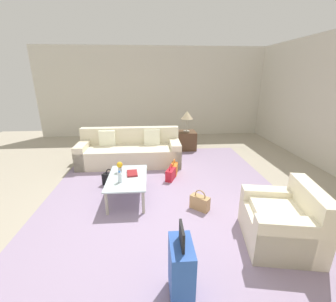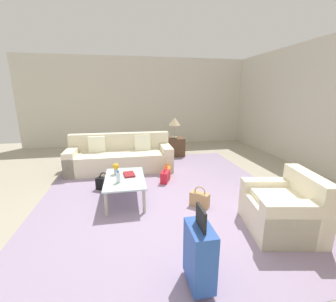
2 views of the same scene
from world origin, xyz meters
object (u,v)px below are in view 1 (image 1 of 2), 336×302
handbag_orange (174,169)px  armchair (285,223)px  coffee_table (127,180)px  handbag_tan (200,202)px  couch (130,151)px  handbag_black (110,179)px  flower_vase (120,166)px  water_bottle (120,177)px  table_lamp (187,116)px  handbag_red (171,174)px  suitcase_blue (181,269)px  coffee_table_book (132,173)px  side_table (186,140)px

handbag_orange → armchair: bearing=27.9°
coffee_table → handbag_tan: (0.45, 1.23, -0.25)m
coffee_table → handbag_tan: 1.33m
couch → handbag_black: bearing=-13.8°
flower_vase → handbag_black: (-0.33, -0.26, -0.42)m
flower_vase → handbag_black: 0.59m
flower_vase → handbag_black: size_ratio=0.57×
armchair → handbag_black: size_ratio=3.02×
water_bottle → flower_vase: 0.42m
coffee_table → table_lamp: 3.24m
armchair → handbag_red: size_ratio=3.02×
water_bottle → handbag_black: size_ratio=0.57×
suitcase_blue → armchair: bearing=115.2°
armchair → coffee_table_book: bearing=-124.5°
handbag_red → handbag_orange: (-0.29, 0.10, 0.00)m
coffee_table_book → handbag_red: coffee_table_book is taller
coffee_table → handbag_red: bearing=130.1°
water_bottle → handbag_red: water_bottle is taller
coffee_table_book → table_lamp: bearing=145.0°
armchair → handbag_orange: (-2.30, -1.22, -0.16)m
water_bottle → handbag_black: water_bottle is taller
coffee_table_book → handbag_red: bearing=120.5°
coffee_table_book → handbag_tan: 1.32m
flower_vase → suitcase_blue: size_ratio=0.24×
water_bottle → handbag_black: (-0.75, -0.31, -0.39)m
couch → handbag_black: size_ratio=6.97×
suitcase_blue → handbag_tan: 1.65m
flower_vase → handbag_red: flower_vase is taller
coffee_table → side_table: 3.18m
coffee_table → handbag_tan: coffee_table is taller
coffee_table → water_bottle: 0.27m
couch → handbag_tan: 2.62m
suitcase_blue → handbag_orange: (-2.99, 0.24, -0.23)m
couch → suitcase_blue: bearing=11.9°
handbag_black → flower_vase: bearing=38.3°
flower_vase → armchair: bearing=56.5°
coffee_table_book → flower_vase: 0.27m
coffee_table_book → suitcase_blue: suitcase_blue is taller
suitcase_blue → handbag_black: 2.78m
handbag_red → couch: bearing=-139.2°
couch → handbag_orange: 1.33m
couch → coffee_table: couch is taller
side_table → handbag_red: side_table is taller
coffee_table → handbag_orange: size_ratio=3.07×
handbag_red → handbag_black: (0.16, -1.25, 0.00)m
handbag_black → side_table: bearing=139.8°
water_bottle → table_lamp: size_ratio=0.34×
armchair → handbag_black: 3.18m
water_bottle → flower_vase: flower_vase is taller
table_lamp → armchair: bearing=9.2°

